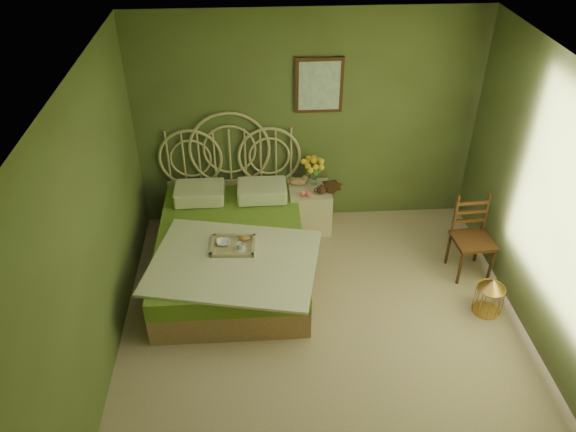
{
  "coord_description": "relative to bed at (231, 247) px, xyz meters",
  "views": [
    {
      "loc": [
        -0.62,
        -3.7,
        4.11
      ],
      "look_at": [
        -0.31,
        1.0,
        0.84
      ],
      "focal_mm": 35.0,
      "sensor_mm": 36.0,
      "label": 1
    }
  ],
  "objects": [
    {
      "name": "chair",
      "position": [
        2.62,
        -0.14,
        0.19
      ],
      "size": [
        0.43,
        0.43,
        0.92
      ],
      "rotation": [
        0.0,
        0.0,
        0.07
      ],
      "color": "#32180D",
      "rests_on": "floor"
    },
    {
      "name": "book_upper",
      "position": [
        1.12,
        0.79,
        0.26
      ],
      "size": [
        0.28,
        0.3,
        0.02
      ],
      "primitive_type": "imported",
      "rotation": [
        0.0,
        0.0,
        -0.57
      ],
      "color": "#472819",
      "rests_on": "nightstand"
    },
    {
      "name": "ceiling",
      "position": [
        0.92,
        -1.21,
        2.28
      ],
      "size": [
        4.5,
        4.5,
        0.0
      ],
      "primitive_type": "plane",
      "rotation": [
        3.14,
        0.0,
        0.0
      ],
      "color": "silver",
      "rests_on": "wall_back"
    },
    {
      "name": "cereal_bowl",
      "position": [
        -0.06,
        -0.26,
        0.26
      ],
      "size": [
        0.15,
        0.15,
        0.04
      ],
      "primitive_type": "imported",
      "rotation": [
        0.0,
        0.0,
        0.02
      ],
      "color": "white",
      "rests_on": "bed"
    },
    {
      "name": "floor",
      "position": [
        0.92,
        -1.21,
        -0.32
      ],
      "size": [
        4.5,
        4.5,
        0.0
      ],
      "primitive_type": "plane",
      "color": "#C5AC8E",
      "rests_on": "ground"
    },
    {
      "name": "wall_back",
      "position": [
        0.92,
        1.04,
        0.98
      ],
      "size": [
        4.0,
        0.0,
        4.0
      ],
      "primitive_type": "plane",
      "rotation": [
        1.57,
        0.0,
        0.0
      ],
      "color": "#576A37",
      "rests_on": "floor"
    },
    {
      "name": "book_lower",
      "position": [
        1.12,
        0.79,
        0.24
      ],
      "size": [
        0.2,
        0.25,
        0.02
      ],
      "primitive_type": "imported",
      "rotation": [
        0.0,
        0.0,
        0.13
      ],
      "color": "#381E0F",
      "rests_on": "nightstand"
    },
    {
      "name": "wall_left",
      "position": [
        -1.08,
        -1.21,
        0.98
      ],
      "size": [
        0.0,
        4.5,
        4.5
      ],
      "primitive_type": "plane",
      "rotation": [
        1.57,
        0.0,
        1.57
      ],
      "color": "#576A37",
      "rests_on": "floor"
    },
    {
      "name": "bed",
      "position": [
        0.0,
        0.0,
        0.0
      ],
      "size": [
        1.86,
        2.35,
        1.45
      ],
      "color": "tan",
      "rests_on": "floor"
    },
    {
      "name": "wall_right",
      "position": [
        2.92,
        -1.21,
        0.98
      ],
      "size": [
        0.0,
        4.5,
        4.5
      ],
      "primitive_type": "plane",
      "rotation": [
        1.57,
        0.0,
        -1.57
      ],
      "color": "#576A37",
      "rests_on": "floor"
    },
    {
      "name": "birdcage",
      "position": [
        2.62,
        -0.84,
        -0.11
      ],
      "size": [
        0.28,
        0.28,
        0.42
      ],
      "rotation": [
        0.0,
        0.0,
        0.08
      ],
      "color": "#B37C39",
      "rests_on": "floor"
    },
    {
      "name": "wall_art",
      "position": [
        1.04,
        1.02,
        1.43
      ],
      "size": [
        0.54,
        0.04,
        0.64
      ],
      "color": "#32180D",
      "rests_on": "wall_back"
    },
    {
      "name": "nightstand",
      "position": [
        0.94,
        0.79,
        0.03
      ],
      "size": [
        0.5,
        0.5,
        0.98
      ],
      "color": "beige",
      "rests_on": "floor"
    },
    {
      "name": "coffee_cup",
      "position": [
        0.12,
        -0.37,
        0.28
      ],
      "size": [
        0.11,
        0.11,
        0.08
      ],
      "primitive_type": "imported",
      "rotation": [
        0.0,
        0.0,
        0.3
      ],
      "color": "white",
      "rests_on": "bed"
    }
  ]
}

